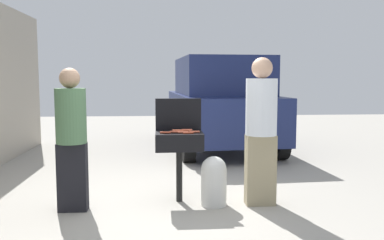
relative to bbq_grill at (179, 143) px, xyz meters
The scene contains 16 objects.
ground_plane 0.81m from the bbq_grill, 157.93° to the right, with size 24.00×24.00×0.00m, color #9E998E.
bbq_grill is the anchor object (origin of this frame).
grill_lid_open 0.41m from the bbq_grill, 90.00° to the left, with size 0.60×0.05×0.42m, color black.
hot_dog_0 0.23m from the bbq_grill, 49.86° to the left, with size 0.03×0.03×0.13m, color #C6593D.
hot_dog_1 0.18m from the bbq_grill, 99.82° to the left, with size 0.03×0.03×0.13m, color #C6593D.
hot_dog_2 0.24m from the bbq_grill, 53.68° to the right, with size 0.03×0.03×0.13m, color #AD4228.
hot_dog_3 0.19m from the bbq_grill, 32.82° to the left, with size 0.03×0.03×0.13m, color #AD4228.
hot_dog_4 0.18m from the bbq_grill, 62.33° to the right, with size 0.03×0.03×0.13m, color #C6593D.
hot_dog_5 0.25m from the bbq_grill, 151.05° to the right, with size 0.03×0.03×0.13m, color #AD4228.
hot_dog_6 0.25m from the bbq_grill, 15.50° to the right, with size 0.03×0.03×0.13m, color #C6593D.
hot_dog_7 0.15m from the bbq_grill, 158.65° to the right, with size 0.03×0.03×0.13m, color #AD4228.
hot_dog_8 0.17m from the bbq_grill, 143.48° to the right, with size 0.03×0.03×0.13m, color #B74C33.
propane_tank 0.63m from the bbq_grill, 24.45° to the right, with size 0.32×0.32×0.62m.
person_left 1.32m from the bbq_grill, 168.20° to the right, with size 0.36×0.36×1.70m.
person_right 1.05m from the bbq_grill, 11.36° to the right, with size 0.38×0.38×1.83m.
parked_minivan 4.14m from the bbq_grill, 74.78° to the left, with size 2.26×4.51×2.02m.
Camera 1 is at (0.04, -5.02, 1.58)m, focal length 38.25 mm.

